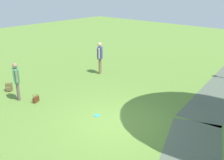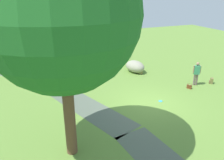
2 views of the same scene
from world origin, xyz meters
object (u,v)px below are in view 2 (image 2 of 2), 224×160
(lawn_boulder, at_px, (135,66))
(young_tree_near_path, at_px, (26,32))
(large_shade_tree, at_px, (61,15))
(woman_with_handbag, at_px, (197,72))
(handbag_on_grass, at_px, (189,87))
(frisbee_on_grass, at_px, (160,101))
(backpack_by_boulder, at_px, (140,72))
(spare_backpack_on_lawn, at_px, (211,81))

(lawn_boulder, bearing_deg, young_tree_near_path, 68.60)
(large_shade_tree, relative_size, woman_with_handbag, 4.86)
(young_tree_near_path, distance_m, lawn_boulder, 8.67)
(handbag_on_grass, bearing_deg, large_shade_tree, 110.23)
(large_shade_tree, relative_size, frisbee_on_grass, 35.57)
(large_shade_tree, height_order, woman_with_handbag, large_shade_tree)
(backpack_by_boulder, relative_size, frisbee_on_grass, 1.78)
(young_tree_near_path, bearing_deg, frisbee_on_grass, -140.61)
(large_shade_tree, xyz_separation_m, woman_with_handbag, (3.52, -9.41, -4.43))
(young_tree_near_path, distance_m, woman_with_handbag, 12.56)
(woman_with_handbag, xyz_separation_m, backpack_by_boulder, (3.35, 2.42, -0.76))
(woman_with_handbag, distance_m, spare_backpack_on_lawn, 1.48)
(handbag_on_grass, relative_size, spare_backpack_on_lawn, 0.88)
(large_shade_tree, distance_m, woman_with_handbag, 10.98)
(young_tree_near_path, distance_m, backpack_by_boulder, 9.12)
(young_tree_near_path, xyz_separation_m, lawn_boulder, (-3.00, -7.64, -2.78))
(young_tree_near_path, bearing_deg, handbag_on_grass, -127.57)
(spare_backpack_on_lawn, relative_size, frisbee_on_grass, 1.78)
(lawn_boulder, bearing_deg, large_shade_tree, 137.54)
(woman_with_handbag, xyz_separation_m, frisbee_on_grass, (-1.17, 3.58, -0.94))
(lawn_boulder, xyz_separation_m, woman_with_handbag, (-3.93, -2.59, 0.50))
(large_shade_tree, xyz_separation_m, lawn_boulder, (7.45, -6.82, -4.92))
(frisbee_on_grass, bearing_deg, spare_backpack_on_lawn, -79.00)
(lawn_boulder, height_order, woman_with_handbag, woman_with_handbag)
(young_tree_near_path, xyz_separation_m, frisbee_on_grass, (-8.09, -6.65, -3.23))
(lawn_boulder, xyz_separation_m, spare_backpack_on_lawn, (-4.16, -3.83, -0.26))
(frisbee_on_grass, bearing_deg, handbag_on_grass, -73.62)
(large_shade_tree, xyz_separation_m, backpack_by_boulder, (6.87, -6.99, -5.19))
(large_shade_tree, bearing_deg, young_tree_near_path, 4.50)
(frisbee_on_grass, bearing_deg, woman_with_handbag, -71.98)
(young_tree_near_path, xyz_separation_m, backpack_by_boulder, (-3.57, -7.81, -3.04))
(young_tree_near_path, xyz_separation_m, spare_backpack_on_lawn, (-7.15, -11.48, -3.04))
(large_shade_tree, height_order, backpack_by_boulder, large_shade_tree)
(large_shade_tree, relative_size, spare_backpack_on_lawn, 20.00)
(spare_backpack_on_lawn, bearing_deg, frisbee_on_grass, 101.00)
(lawn_boulder, bearing_deg, woman_with_handbag, -146.65)
(lawn_boulder, xyz_separation_m, handbag_on_grass, (-4.27, -1.81, -0.31))
(woman_with_handbag, xyz_separation_m, handbag_on_grass, (-0.34, 0.78, -0.81))
(lawn_boulder, bearing_deg, backpack_by_boulder, -163.44)
(lawn_boulder, bearing_deg, spare_backpack_on_lawn, -137.33)
(lawn_boulder, relative_size, woman_with_handbag, 1.18)
(backpack_by_boulder, distance_m, spare_backpack_on_lawn, 5.12)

